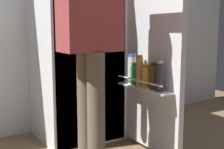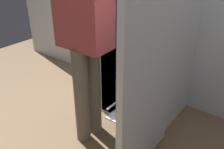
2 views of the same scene
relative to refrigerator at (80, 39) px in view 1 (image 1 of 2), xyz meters
name	(u,v)px [view 1 (image 1 of 2)]	position (x,y,z in m)	size (l,w,h in m)	color
refrigerator	(80,39)	(0.00, 0.00, 0.00)	(0.71, 1.25, 1.75)	silver
person	(91,27)	(-0.20, -0.58, 0.10)	(0.52, 0.71, 1.63)	#665B4C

